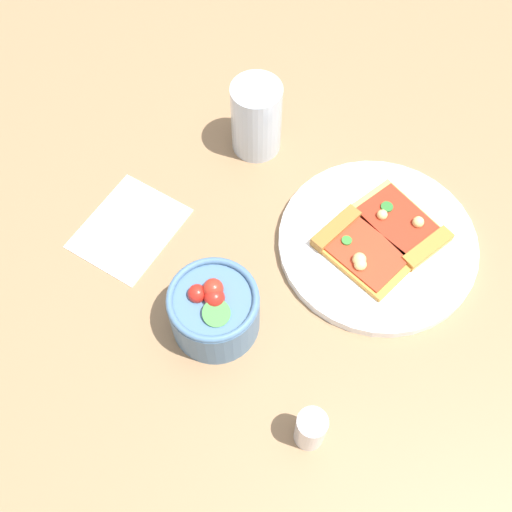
# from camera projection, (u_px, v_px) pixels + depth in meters

# --- Properties ---
(ground_plane) EXTENTS (2.40, 2.40, 0.00)m
(ground_plane) POSITION_uv_depth(u_px,v_px,m) (351.00, 233.00, 0.83)
(ground_plane) COLOR #93704C
(ground_plane) RESTS_ON ground
(plate) EXTENTS (0.26, 0.26, 0.01)m
(plate) POSITION_uv_depth(u_px,v_px,m) (377.00, 243.00, 0.82)
(plate) COLOR white
(plate) RESTS_ON ground_plane
(pizza_slice_near) EXTENTS (0.13, 0.09, 0.02)m
(pizza_slice_near) POSITION_uv_depth(u_px,v_px,m) (404.00, 227.00, 0.81)
(pizza_slice_near) COLOR #E5B256
(pizza_slice_near) RESTS_ON plate
(pizza_slice_far) EXTENTS (0.12, 0.08, 0.02)m
(pizza_slice_far) POSITION_uv_depth(u_px,v_px,m) (358.00, 249.00, 0.80)
(pizza_slice_far) COLOR gold
(pizza_slice_far) RESTS_ON plate
(salad_bowl) EXTENTS (0.11, 0.11, 0.09)m
(salad_bowl) POSITION_uv_depth(u_px,v_px,m) (214.00, 310.00, 0.73)
(salad_bowl) COLOR #4C7299
(salad_bowl) RESTS_ON ground_plane
(soda_glass) EXTENTS (0.07, 0.07, 0.11)m
(soda_glass) POSITION_uv_depth(u_px,v_px,m) (257.00, 120.00, 0.86)
(soda_glass) COLOR silver
(soda_glass) RESTS_ON ground_plane
(paper_napkin) EXTENTS (0.13, 0.16, 0.00)m
(paper_napkin) POSITION_uv_depth(u_px,v_px,m) (129.00, 228.00, 0.83)
(paper_napkin) COLOR white
(paper_napkin) RESTS_ON ground_plane
(pepper_shaker) EXTENTS (0.03, 0.03, 0.07)m
(pepper_shaker) POSITION_uv_depth(u_px,v_px,m) (311.00, 428.00, 0.67)
(pepper_shaker) COLOR silver
(pepper_shaker) RESTS_ON ground_plane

